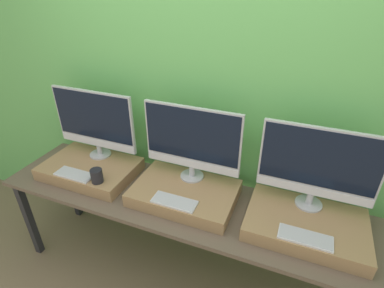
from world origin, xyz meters
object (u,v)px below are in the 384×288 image
keyboard_left (75,174)px  monitor_center (192,140)px  monitor_left (94,121)px  keyboard_center (174,202)px  mug (97,176)px  monitor_right (318,165)px  keyboard_right (305,237)px

keyboard_left → monitor_center: size_ratio=0.43×
monitor_left → keyboard_center: monitor_left is taller
mug → monitor_center: bearing=26.9°
monitor_left → monitor_center: same height
monitor_center → keyboard_left: bearing=-159.3°
monitor_left → monitor_right: bearing=0.0°
keyboard_left → keyboard_center: same height
keyboard_left → keyboard_right: (1.53, 0.00, 0.00)m
monitor_left → monitor_right: 1.53m
mug → monitor_center: monitor_center is taller
mug → monitor_center: size_ratio=0.15×
monitor_right → monitor_left: bearing=180.0°
keyboard_center → keyboard_left: bearing=180.0°
mug → monitor_right: (1.34, 0.29, 0.24)m
keyboard_center → monitor_center: bearing=90.0°
monitor_left → monitor_center: 0.77m
monitor_left → keyboard_left: (0.00, -0.29, -0.28)m
keyboard_right → monitor_center: bearing=159.3°
monitor_left → mug: size_ratio=6.80×
monitor_left → keyboard_left: monitor_left is taller
keyboard_left → monitor_left: bearing=90.0°
monitor_right → monitor_center: bearing=180.0°
keyboard_left → monitor_right: bearing=10.7°
keyboard_right → monitor_right: bearing=90.0°
keyboard_center → keyboard_right: size_ratio=1.00×
monitor_center → keyboard_right: (0.77, -0.29, -0.28)m
monitor_left → keyboard_left: 0.40m
mug → monitor_right: bearing=12.2°
monitor_left → monitor_right: same height
monitor_center → keyboard_right: 0.86m
monitor_left → keyboard_right: 1.58m
mug → keyboard_center: size_ratio=0.34×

